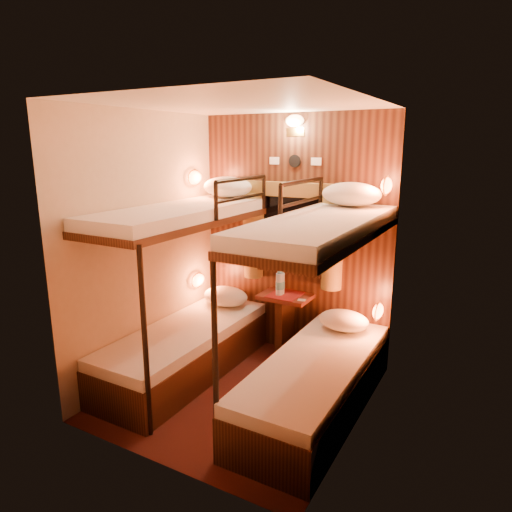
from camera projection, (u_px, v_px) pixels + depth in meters
The scene contains 22 objects.
floor at pixel (242, 393), 3.97m from camera, with size 2.10×2.10×0.00m, color #36130E.
ceiling at pixel (240, 104), 3.40m from camera, with size 2.10×2.10×0.00m, color silver.
wall_back at pixel (295, 237), 4.58m from camera, with size 2.40×2.40×0.00m, color #C6B293.
wall_front at pixel (153, 296), 2.79m from camera, with size 2.40×2.40×0.00m, color #C6B293.
wall_left at pixel (147, 246), 4.16m from camera, with size 2.40×2.40×0.00m, color #C6B293.
wall_right at pixel (363, 276), 3.21m from camera, with size 2.40×2.40×0.00m, color #C6B293.
back_panel at pixel (294, 237), 4.56m from camera, with size 2.00×0.03×2.40m, color black.
bunk_left at pixel (185, 317), 4.20m from camera, with size 0.72×1.90×1.82m.
bunk_right at pixel (317, 346), 3.59m from camera, with size 0.72×1.90×1.82m.
window at pixel (293, 240), 4.54m from camera, with size 1.00×0.12×0.79m.
curtains at pixel (292, 232), 4.49m from camera, with size 1.10×0.22×1.00m.
back_fixtures at pixel (295, 129), 4.29m from camera, with size 0.54×0.09×0.48m.
reading_lamps at pixel (279, 239), 4.27m from camera, with size 2.00×0.20×1.25m.
table at pixel (285, 317), 4.59m from camera, with size 0.50×0.34×0.66m.
bottle_left at pixel (281, 284), 4.53m from camera, with size 0.07×0.07×0.26m.
bottle_right at pixel (279, 284), 4.50m from camera, with size 0.08×0.08×0.26m.
sachet_a at pixel (302, 300), 4.37m from camera, with size 0.07×0.06×0.01m, color silver.
sachet_b at pixel (293, 297), 4.46m from camera, with size 0.07×0.05×0.00m, color silver.
pillow_lower_left at pixel (226, 296), 4.79m from camera, with size 0.50×0.35×0.19m, color white.
pillow_lower_right at pixel (344, 320), 4.15m from camera, with size 0.46×0.33×0.18m, color white.
pillow_upper_left at pixel (228, 187), 4.58m from camera, with size 0.53×0.38×0.21m, color white.
pillow_upper_right at pixel (352, 194), 3.92m from camera, with size 0.52×0.37×0.20m, color white.
Camera 1 is at (1.85, -3.06, 2.10)m, focal length 32.00 mm.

